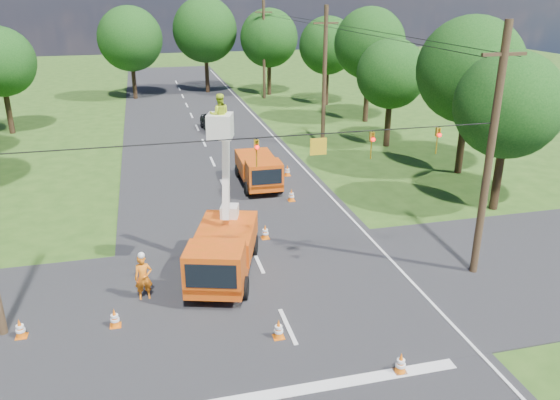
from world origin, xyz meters
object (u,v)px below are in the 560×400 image
object	(u,v)px
traffic_cone_5	(20,328)
tree_left_f	(0,62)
tree_far_b	(205,30)
tree_right_d	(370,44)
traffic_cone_2	(265,232)
traffic_cone_4	(115,318)
tree_right_e	(328,46)
ground_worker	(143,278)
traffic_cone_3	(291,195)
tree_right_b	(470,70)
traffic_cone_1	(401,363)
tree_far_c	(269,38)
traffic_cone_8	(279,329)
traffic_cone_7	(287,171)
tree_right_c	(391,74)
pole_right_near	(490,154)
distant_car	(213,122)
bucket_truck	(223,242)
second_truck	(259,169)
pole_right_far	(264,49)
tree_right_a	(508,105)
tree_far_a	(130,39)
pole_right_mid	(324,77)

from	to	relation	value
traffic_cone_5	tree_left_f	xyz separation A→B (m)	(-5.94, 30.39, 5.33)
tree_far_b	tree_right_d	bearing A→B (deg)	-56.75
tree_left_f	tree_right_d	world-z (taller)	tree_right_d
traffic_cone_2	traffic_cone_4	xyz separation A→B (m)	(-6.62, -5.73, 0.00)
traffic_cone_4	traffic_cone_5	world-z (taller)	same
traffic_cone_2	tree_right_e	world-z (taller)	tree_right_e
ground_worker	traffic_cone_3	world-z (taller)	ground_worker
tree_right_b	tree_far_b	size ratio (longest dim) A/B	0.93
traffic_cone_1	tree_far_c	xyz separation A→B (m)	(6.78, 47.15, 5.70)
traffic_cone_8	tree_left_f	xyz separation A→B (m)	(-14.34, 32.53, 5.33)
traffic_cone_4	tree_right_b	world-z (taller)	tree_right_b
traffic_cone_7	traffic_cone_4	bearing A→B (deg)	-124.68
traffic_cone_8	tree_right_e	world-z (taller)	tree_right_e
tree_right_c	pole_right_near	bearing A→B (deg)	-103.89
distant_car	traffic_cone_8	bearing A→B (deg)	-99.41
traffic_cone_3	bucket_truck	bearing A→B (deg)	-123.15
ground_worker	tree_far_c	size ratio (longest dim) A/B	0.20
second_truck	traffic_cone_2	bearing A→B (deg)	-98.44
pole_right_far	tree_right_c	size ratio (longest dim) A/B	1.28
tree_right_d	pole_right_near	bearing A→B (deg)	-103.13
traffic_cone_3	tree_right_e	xyz separation A→B (m)	(10.51, 25.36, 5.45)
tree_right_a	tree_far_a	xyz separation A→B (m)	(-18.50, 37.00, 0.63)
pole_right_far	traffic_cone_2	bearing A→B (deg)	-102.46
traffic_cone_8	tree_right_d	distance (m)	33.83
ground_worker	tree_right_b	bearing A→B (deg)	25.51
traffic_cone_2	tree_right_b	size ratio (longest dim) A/B	0.07
pole_right_mid	tree_right_d	size ratio (longest dim) A/B	1.03
bucket_truck	traffic_cone_1	size ratio (longest dim) A/B	10.38
tree_right_a	traffic_cone_1	bearing A→B (deg)	-134.03
tree_far_b	tree_far_c	distance (m)	7.20
second_truck	pole_right_mid	size ratio (longest dim) A/B	0.54
traffic_cone_4	traffic_cone_5	size ratio (longest dim) A/B	1.00
bucket_truck	tree_far_c	world-z (taller)	tree_far_c
tree_left_f	tree_far_a	size ratio (longest dim) A/B	0.88
tree_right_d	pole_right_mid	bearing A→B (deg)	-131.99
pole_right_far	tree_right_b	distance (m)	28.78
bucket_truck	tree_right_d	size ratio (longest dim) A/B	0.76
pole_right_near	traffic_cone_7	bearing A→B (deg)	107.20
traffic_cone_2	pole_right_near	distance (m)	10.44
traffic_cone_2	traffic_cone_4	bearing A→B (deg)	-139.09
traffic_cone_4	pole_right_far	world-z (taller)	pole_right_far
pole_right_far	tree_far_b	world-z (taller)	tree_far_b
tree_right_d	distant_car	bearing A→B (deg)	-179.53
tree_far_a	tree_right_d	bearing A→B (deg)	-38.94
traffic_cone_7	bucket_truck	bearing A→B (deg)	-116.17
traffic_cone_4	tree_right_d	world-z (taller)	tree_right_d
pole_right_mid	tree_right_b	distance (m)	10.39
distant_car	pole_right_mid	bearing A→B (deg)	-49.62
traffic_cone_1	tree_right_e	distance (m)	42.01
traffic_cone_8	tree_right_a	bearing A→B (deg)	31.42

